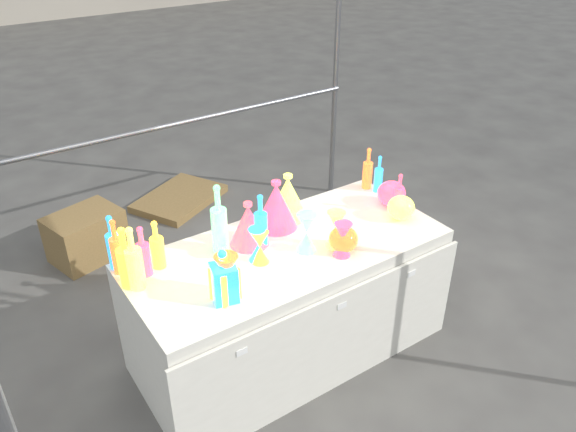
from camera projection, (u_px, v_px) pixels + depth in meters
ground at (288, 347)px, 3.50m from camera, size 80.00×80.00×0.00m
display_table at (289, 301)px, 3.31m from camera, size 1.84×0.83×0.75m
cardboard_box_closed at (86, 236)px, 4.26m from camera, size 0.59×0.50×0.37m
cardboard_box_flat at (179, 198)px, 5.10m from camera, size 0.93×0.84×0.07m
bottle_0 at (126, 257)px, 2.74m from camera, size 0.11×0.11×0.34m
bottle_1 at (113, 242)px, 2.88m from camera, size 0.08×0.08×0.31m
bottle_2 at (117, 246)px, 2.84m from camera, size 0.08×0.08×0.31m
bottle_3 at (143, 251)px, 2.83m from camera, size 0.09×0.09×0.29m
bottle_4 at (134, 258)px, 2.72m from camera, size 0.11×0.11×0.35m
bottle_5 at (219, 219)px, 2.99m from camera, size 0.12×0.12×0.41m
bottle_6 at (157, 244)px, 2.89m from camera, size 0.07×0.07×0.28m
bottle_7 at (261, 220)px, 3.06m from camera, size 0.09×0.09×0.32m
decanter_0 at (224, 276)px, 2.66m from camera, size 0.13×0.13×0.27m
decanter_2 at (224, 275)px, 2.66m from camera, size 0.14×0.14×0.28m
hourglass_0 at (227, 277)px, 2.69m from camera, size 0.14×0.14×0.23m
hourglass_1 at (342, 239)px, 3.01m from camera, size 0.12×0.12×0.20m
hourglass_2 at (336, 229)px, 3.09m from camera, size 0.12×0.12×0.21m
hourglass_3 at (307, 233)px, 3.04m from camera, size 0.14×0.14×0.23m
hourglass_4 at (260, 247)px, 2.95m from camera, size 0.11×0.11×0.19m
hourglass_5 at (258, 245)px, 2.96m from camera, size 0.13×0.13×0.19m
globe_1 at (401, 209)px, 3.36m from camera, size 0.17×0.17×0.13m
globe_2 at (343, 240)px, 3.06m from camera, size 0.21×0.21×0.13m
globe_3 at (391, 195)px, 3.50m from camera, size 0.23×0.23×0.14m
lampshade_0 at (249, 223)px, 3.09m from camera, size 0.29×0.29×0.26m
lampshade_2 at (276, 204)px, 3.24m from camera, size 0.26×0.26×0.29m
lampshade_3 at (288, 196)px, 3.34m from camera, size 0.30×0.30×0.28m
bottle_8 at (379, 174)px, 3.63m from camera, size 0.07×0.07×0.25m
bottle_9 at (368, 168)px, 3.66m from camera, size 0.08×0.08×0.28m
bottle_10 at (399, 193)px, 3.39m from camera, size 0.07×0.07×0.26m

